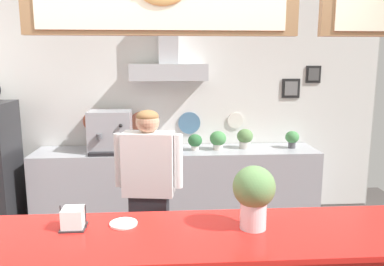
% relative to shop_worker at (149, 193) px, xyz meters
% --- Properties ---
extents(back_wall_assembly, '(5.65, 2.85, 2.80)m').
position_rel_shop_worker_xyz_m(back_wall_assembly, '(0.15, 1.61, 0.64)').
color(back_wall_assembly, '#9E9E99').
rests_on(back_wall_assembly, ground_plane).
extents(back_prep_counter, '(3.48, 0.64, 0.91)m').
position_rel_shop_worker_xyz_m(back_prep_counter, '(0.29, 1.40, -0.41)').
color(back_prep_counter, '#A3A5AD').
rests_on(back_prep_counter, ground_plane).
extents(shop_worker, '(0.59, 0.28, 1.59)m').
position_rel_shop_worker_xyz_m(shop_worker, '(0.00, 0.00, 0.00)').
color(shop_worker, '#232328').
rests_on(shop_worker, ground_plane).
extents(espresso_machine, '(0.50, 0.45, 0.50)m').
position_rel_shop_worker_xyz_m(espresso_machine, '(-0.52, 1.38, 0.30)').
color(espresso_machine, '#A3A5AD').
rests_on(espresso_machine, back_prep_counter).
extents(potted_thyme, '(0.20, 0.20, 0.25)m').
position_rel_shop_worker_xyz_m(potted_thyme, '(1.15, 1.44, 0.19)').
color(potted_thyme, beige).
rests_on(potted_thyme, back_prep_counter).
extents(potted_sage, '(0.17, 0.17, 0.22)m').
position_rel_shop_worker_xyz_m(potted_sage, '(1.74, 1.41, 0.19)').
color(potted_sage, '#4C4C51').
rests_on(potted_sage, back_prep_counter).
extents(potted_oregano, '(0.17, 0.17, 0.20)m').
position_rel_shop_worker_xyz_m(potted_oregano, '(0.51, 1.37, 0.17)').
color(potted_oregano, beige).
rests_on(potted_oregano, back_prep_counter).
extents(potted_basil, '(0.20, 0.20, 0.23)m').
position_rel_shop_worker_xyz_m(potted_basil, '(0.79, 1.38, 0.19)').
color(potted_basil, beige).
rests_on(potted_basil, back_prep_counter).
extents(napkin_holder, '(0.15, 0.14, 0.14)m').
position_rel_shop_worker_xyz_m(napkin_holder, '(-0.37, -1.16, 0.27)').
color(napkin_holder, '#262628').
rests_on(napkin_holder, service_counter).
extents(condiment_plate, '(0.16, 0.16, 0.01)m').
position_rel_shop_worker_xyz_m(condiment_plate, '(-0.10, -1.13, 0.22)').
color(condiment_plate, white).
rests_on(condiment_plate, service_counter).
extents(basil_vase, '(0.24, 0.24, 0.36)m').
position_rel_shop_worker_xyz_m(basil_vase, '(0.64, -1.23, 0.41)').
color(basil_vase, silver).
rests_on(basil_vase, service_counter).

